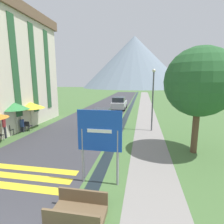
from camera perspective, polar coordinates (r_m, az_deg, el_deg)
ground_plane at (r=23.39m, az=2.34°, el=-0.02°), size 160.00×160.00×0.00m
road at (r=33.53m, az=0.41°, el=3.17°), size 6.40×60.00×0.01m
footpath at (r=33.07m, az=10.90°, el=2.88°), size 2.20×60.00×0.01m
drainage_channel at (r=33.12m, az=6.74°, el=3.00°), size 0.60×60.00×0.00m
crosswalk_marking at (r=9.40m, az=-29.30°, el=-17.71°), size 5.44×1.84×0.01m
mountain_distant at (r=101.87m, az=7.20°, el=15.83°), size 57.02×57.02×28.00m
hotel_building at (r=19.40m, az=-30.87°, el=13.18°), size 5.65×9.13×10.44m
road_sign at (r=7.01m, az=-4.06°, el=-8.17°), size 1.79×0.11×3.09m
footbridge at (r=6.27m, az=-11.20°, el=-29.47°), size 1.70×1.10×0.65m
parked_car_near at (r=14.92m, az=-3.66°, el=-2.48°), size 1.75×4.22×1.82m
parked_car_far at (r=25.40m, az=2.35°, el=2.89°), size 2.00×4.26×1.82m
cafe_chair_middle at (r=15.59m, az=-30.64°, el=-4.87°), size 0.40×0.40×0.85m
cafe_chair_far_right at (r=16.23m, az=-25.74°, el=-3.88°), size 0.40×0.40×0.85m
cafe_chair_far_left at (r=16.26m, az=-26.82°, el=-3.95°), size 0.40×0.40×0.85m
cafe_umbrella_middle_green at (r=15.57m, az=-29.14°, el=1.69°), size 2.09×2.09×2.50m
cafe_umbrella_rear_yellow at (r=17.11m, az=-25.06°, el=2.03°), size 2.40×2.40×2.30m
person_standing_terrace at (r=14.99m, az=-31.91°, el=-3.72°), size 0.32×0.32×1.69m
person_seated_near at (r=16.08m, az=-27.32°, el=-3.44°), size 0.32×0.32×1.28m
streetlamp at (r=14.78m, az=13.21°, el=5.49°), size 0.28×0.28×5.11m
tree_by_path at (r=10.92m, az=26.65°, el=8.68°), size 3.85×3.85×6.05m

